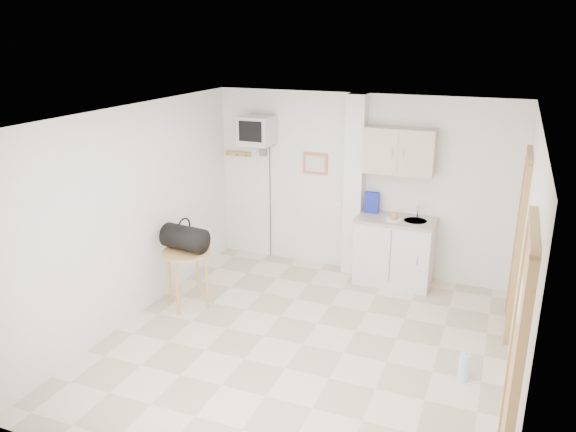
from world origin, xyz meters
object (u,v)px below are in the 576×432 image
at_px(duffel_bag, 185,238).
at_px(water_bottle, 464,367).
at_px(crt_television, 257,132).
at_px(round_table, 187,259).

xyz_separation_m(duffel_bag, water_bottle, (3.38, -0.43, -0.73)).
distance_m(duffel_bag, water_bottle, 3.49).
relative_size(crt_television, water_bottle, 6.69).
bearing_deg(duffel_bag, water_bottle, 0.45).
distance_m(round_table, water_bottle, 3.40).
bearing_deg(water_bottle, duffel_bag, 172.67).
distance_m(round_table, duffel_bag, 0.27).
xyz_separation_m(round_table, water_bottle, (3.35, -0.39, -0.47)).
bearing_deg(round_table, duffel_bag, 130.12).
relative_size(round_table, duffel_bag, 1.22).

